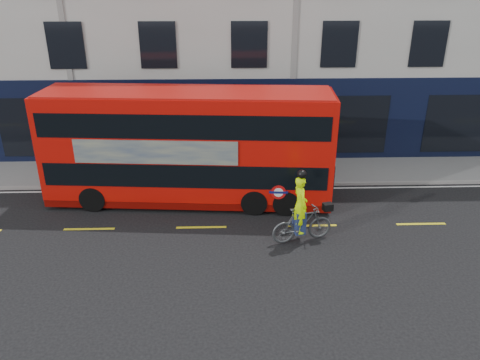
{
  "coord_description": "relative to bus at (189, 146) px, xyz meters",
  "views": [
    {
      "loc": [
        -3.06,
        -13.23,
        8.34
      ],
      "look_at": [
        -2.58,
        2.39,
        1.45
      ],
      "focal_mm": 35.0,
      "sensor_mm": 36.0,
      "label": 1
    }
  ],
  "objects": [
    {
      "name": "ground",
      "position": [
        4.49,
        -3.8,
        -2.27
      ],
      "size": [
        120.0,
        120.0,
        0.0
      ],
      "primitive_type": "plane",
      "color": "black",
      "rests_on": "ground"
    },
    {
      "name": "cyclist",
      "position": [
        3.92,
        -3.32,
        -1.4
      ],
      "size": [
        2.2,
        1.08,
        2.63
      ],
      "rotation": [
        0.0,
        0.0,
        0.24
      ],
      "color": "#4E5254",
      "rests_on": "ground"
    },
    {
      "name": "bus",
      "position": [
        0.0,
        0.0,
        0.0
      ],
      "size": [
        11.15,
        3.34,
        4.43
      ],
      "rotation": [
        0.0,
        0.0,
        -0.08
      ],
      "color": "red",
      "rests_on": "ground"
    },
    {
      "name": "pavement",
      "position": [
        4.49,
        2.7,
        -2.21
      ],
      "size": [
        60.0,
        3.0,
        0.12
      ],
      "primitive_type": "cube",
      "color": "gray",
      "rests_on": "ground"
    },
    {
      "name": "road_edge_line",
      "position": [
        4.49,
        0.9,
        -2.27
      ],
      "size": [
        58.0,
        0.1,
        0.01
      ],
      "primitive_type": "cube",
      "color": "silver",
      "rests_on": "ground"
    },
    {
      "name": "lane_dashes",
      "position": [
        4.49,
        -2.3,
        -2.27
      ],
      "size": [
        58.0,
        0.12,
        0.01
      ],
      "primitive_type": null,
      "color": "yellow",
      "rests_on": "ground"
    },
    {
      "name": "kerb",
      "position": [
        4.49,
        1.2,
        -2.21
      ],
      "size": [
        60.0,
        0.12,
        0.13
      ],
      "primitive_type": "cube",
      "color": "gray",
      "rests_on": "ground"
    }
  ]
}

